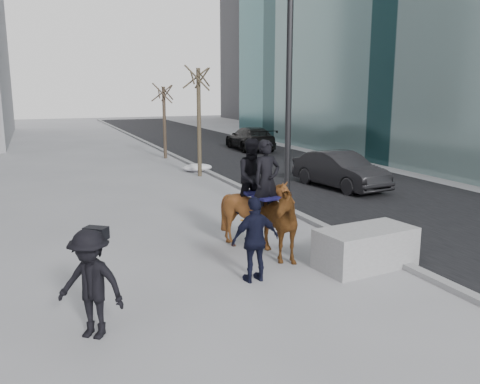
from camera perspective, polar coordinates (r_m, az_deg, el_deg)
name	(u,v)px	position (r m, az deg, el deg)	size (l,w,h in m)	color
ground	(261,270)	(11.16, 2.34, -8.73)	(120.00, 120.00, 0.00)	gray
road	(311,176)	(22.91, 7.99, 1.78)	(8.00, 90.00, 0.01)	black
curb	(227,181)	(21.20, -1.41, 1.25)	(0.25, 90.00, 0.12)	gray
planter	(366,248)	(11.55, 13.92, -6.08)	(2.17, 1.09, 0.87)	#979799
car_near	(340,170)	(20.28, 11.16, 2.44)	(1.52, 4.35, 1.43)	black
car_far	(250,138)	(32.29, 1.14, 6.04)	(2.05, 5.05, 1.47)	black
tree_near	(199,117)	(22.51, -4.63, 8.38)	(1.20, 1.20, 5.24)	#3C3123
tree_far	(164,119)	(28.66, -8.49, 8.12)	(1.20, 1.20, 4.38)	#392F21
mounted_left	(269,215)	(11.66, 3.24, -2.61)	(1.27, 2.24, 2.74)	#49250E
mounted_right	(255,206)	(12.26, 1.74, -1.57)	(1.63, 1.78, 2.70)	#4C2E0F
feeder	(255,240)	(10.28, 1.72, -5.37)	(1.05, 0.88, 1.75)	black
camera_crew	(91,284)	(8.37, -16.41, -9.83)	(1.30, 1.21, 1.75)	black
lamppost	(288,48)	(15.21, 5.37, 15.78)	(0.25, 1.60, 9.09)	black
snow_piles	(254,195)	(17.93, 1.59, -0.30)	(1.40, 14.69, 0.36)	silver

